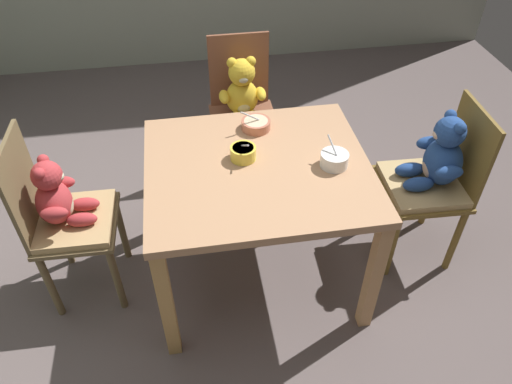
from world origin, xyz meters
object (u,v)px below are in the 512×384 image
at_px(teddy_chair_far_center, 242,99).
at_px(teddy_chair_near_left, 62,210).
at_px(dining_table, 258,182).
at_px(teddy_chair_near_right, 436,169).
at_px(porridge_bowl_white_near_right, 334,159).
at_px(porridge_bowl_yellow_center, 243,153).
at_px(porridge_bowl_terracotta_far_center, 256,124).

height_order(teddy_chair_far_center, teddy_chair_near_left, teddy_chair_near_left).
relative_size(dining_table, teddy_chair_near_right, 1.13).
bearing_deg(teddy_chair_near_right, porridge_bowl_white_near_right, 11.18).
distance_m(teddy_chair_near_left, porridge_bowl_yellow_center, 0.87).
relative_size(teddy_chair_near_left, porridge_bowl_yellow_center, 7.40).
bearing_deg(teddy_chair_near_left, porridge_bowl_white_near_right, -3.59).
height_order(dining_table, porridge_bowl_white_near_right, porridge_bowl_white_near_right).
relative_size(porridge_bowl_yellow_center, porridge_bowl_terracotta_far_center, 0.83).
relative_size(teddy_chair_far_center, teddy_chair_near_left, 0.98).
bearing_deg(porridge_bowl_white_near_right, teddy_chair_near_left, 174.92).
bearing_deg(dining_table, porridge_bowl_yellow_center, 133.43).
relative_size(dining_table, porridge_bowl_yellow_center, 8.03).
relative_size(porridge_bowl_white_near_right, porridge_bowl_terracotta_far_center, 0.88).
height_order(teddy_chair_far_center, porridge_bowl_yellow_center, teddy_chair_far_center).
relative_size(teddy_chair_far_center, porridge_bowl_terracotta_far_center, 6.02).
distance_m(porridge_bowl_yellow_center, porridge_bowl_terracotta_far_center, 0.25).
distance_m(teddy_chair_far_center, porridge_bowl_terracotta_far_center, 0.60).
distance_m(dining_table, teddy_chair_near_left, 0.90).
relative_size(dining_table, teddy_chair_far_center, 1.11).
bearing_deg(teddy_chair_near_right, dining_table, 4.48).
bearing_deg(porridge_bowl_terracotta_far_center, porridge_bowl_white_near_right, -49.18).
distance_m(teddy_chair_far_center, porridge_bowl_yellow_center, 0.83).
xyz_separation_m(dining_table, porridge_bowl_yellow_center, (-0.06, 0.06, 0.13)).
relative_size(teddy_chair_near_right, porridge_bowl_terracotta_far_center, 5.91).
height_order(teddy_chair_near_right, teddy_chair_far_center, teddy_chair_far_center).
bearing_deg(dining_table, teddy_chair_far_center, 86.70).
bearing_deg(teddy_chair_near_left, teddy_chair_near_right, 0.83).
height_order(teddy_chair_near_left, porridge_bowl_terracotta_far_center, teddy_chair_near_left).
xyz_separation_m(teddy_chair_near_left, porridge_bowl_yellow_center, (0.84, 0.00, 0.22)).
bearing_deg(porridge_bowl_white_near_right, teddy_chair_far_center, 107.30).
relative_size(teddy_chair_near_left, porridge_bowl_terracotta_far_center, 6.14).
height_order(teddy_chair_near_right, porridge_bowl_yellow_center, teddy_chair_near_right).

